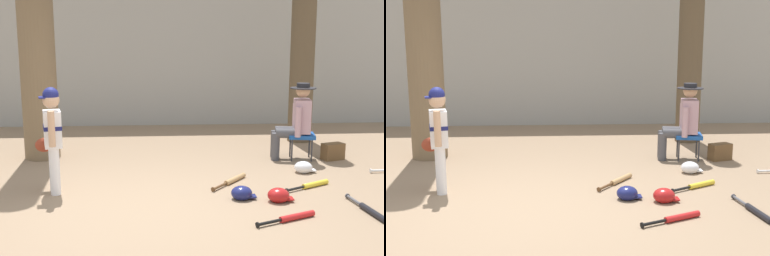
# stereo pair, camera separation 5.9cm
# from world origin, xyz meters

# --- Properties ---
(ground_plane) EXTENTS (60.00, 60.00, 0.00)m
(ground_plane) POSITION_xyz_m (0.00, 0.00, 0.00)
(ground_plane) COLOR #897056
(concrete_back_wall) EXTENTS (18.00, 0.36, 2.93)m
(concrete_back_wall) POSITION_xyz_m (0.00, 5.54, 1.46)
(concrete_back_wall) COLOR #9E9E99
(concrete_back_wall) RESTS_ON ground
(tree_near_player) EXTENTS (0.92, 0.92, 5.47)m
(tree_near_player) POSITION_xyz_m (-1.68, 2.52, 2.26)
(tree_near_player) COLOR brown
(tree_near_player) RESTS_ON ground
(tree_behind_spectator) EXTENTS (0.68, 0.68, 4.19)m
(tree_behind_spectator) POSITION_xyz_m (2.78, 3.52, 1.75)
(tree_behind_spectator) COLOR brown
(tree_behind_spectator) RESTS_ON ground
(young_ballplayer) EXTENTS (0.42, 0.57, 1.31)m
(young_ballplayer) POSITION_xyz_m (-1.12, 0.71, 0.74)
(young_ballplayer) COLOR white
(young_ballplayer) RESTS_ON ground
(folding_stool) EXTENTS (0.46, 0.46, 0.41)m
(folding_stool) POSITION_xyz_m (2.40, 2.14, 0.36)
(folding_stool) COLOR #194C9E
(folding_stool) RESTS_ON ground
(seated_spectator) EXTENTS (0.68, 0.54, 1.20)m
(seated_spectator) POSITION_xyz_m (2.30, 2.15, 0.64)
(seated_spectator) COLOR #47474C
(seated_spectator) RESTS_ON ground
(handbag_beside_stool) EXTENTS (0.38, 0.28, 0.26)m
(handbag_beside_stool) POSITION_xyz_m (2.89, 2.08, 0.13)
(handbag_beside_stool) COLOR brown
(handbag_beside_stool) RESTS_ON ground
(bat_yellow_trainer) EXTENTS (0.66, 0.40, 0.07)m
(bat_yellow_trainer) POSITION_xyz_m (2.12, 0.68, 0.03)
(bat_yellow_trainer) COLOR yellow
(bat_yellow_trainer) RESTS_ON ground
(bat_red_barrel) EXTENTS (0.70, 0.36, 0.07)m
(bat_red_barrel) POSITION_xyz_m (1.56, -0.42, 0.03)
(bat_red_barrel) COLOR red
(bat_red_barrel) RESTS_ON ground
(bat_black_composite) EXTENTS (0.15, 0.82, 0.07)m
(bat_black_composite) POSITION_xyz_m (2.46, -0.28, 0.03)
(bat_black_composite) COLOR black
(bat_black_composite) RESTS_ON ground
(bat_wood_tan) EXTENTS (0.54, 0.66, 0.07)m
(bat_wood_tan) POSITION_xyz_m (1.14, 0.96, 0.03)
(bat_wood_tan) COLOR tan
(bat_wood_tan) RESTS_ON ground
(batting_helmet_white) EXTENTS (0.30, 0.23, 0.17)m
(batting_helmet_white) POSITION_xyz_m (2.22, 1.37, 0.07)
(batting_helmet_white) COLOR silver
(batting_helmet_white) RESTS_ON ground
(batting_helmet_navy) EXTENTS (0.30, 0.23, 0.17)m
(batting_helmet_navy) POSITION_xyz_m (1.15, 0.29, 0.07)
(batting_helmet_navy) COLOR navy
(batting_helmet_navy) RESTS_ON ground
(batting_helmet_red) EXTENTS (0.30, 0.23, 0.18)m
(batting_helmet_red) POSITION_xyz_m (1.56, 0.17, 0.08)
(batting_helmet_red) COLOR #A81919
(batting_helmet_red) RESTS_ON ground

